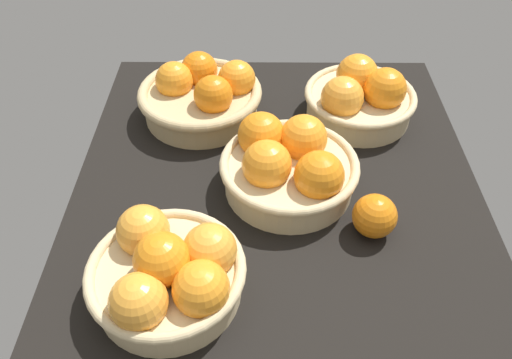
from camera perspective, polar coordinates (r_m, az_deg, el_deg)
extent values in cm
cube|color=black|center=(91.51, 2.32, -1.48)|extent=(84.00, 72.00, 3.00)
cylinder|color=#D3BC8C|center=(106.82, 11.42, 8.14)|extent=(20.94, 20.94, 5.23)
torus|color=#D3BC8C|center=(105.35, 11.62, 9.29)|extent=(22.43, 22.43, 1.48)
sphere|color=orange|center=(103.74, 14.24, 9.79)|extent=(8.38, 8.38, 8.38)
sphere|color=#F49E33|center=(100.86, 9.63, 9.01)|extent=(8.38, 8.38, 8.38)
sphere|color=orange|center=(106.30, 11.25, 11.42)|extent=(8.38, 8.38, 8.38)
cylinder|color=#D3BC8C|center=(88.87, 3.68, 0.57)|extent=(22.40, 22.40, 5.44)
torus|color=#D3BC8C|center=(87.04, 3.76, 1.87)|extent=(24.00, 24.00, 1.61)
sphere|color=orange|center=(89.08, 5.35, 4.65)|extent=(8.33, 8.33, 8.33)
sphere|color=orange|center=(83.64, 1.22, 1.69)|extent=(8.33, 8.33, 8.33)
sphere|color=orange|center=(82.72, 7.08, 0.41)|extent=(8.33, 8.33, 8.33)
sphere|color=orange|center=(89.45, 0.59, 4.99)|extent=(8.33, 8.33, 8.33)
cylinder|color=#D3BC8C|center=(75.32, -9.84, -11.11)|extent=(21.03, 21.03, 5.23)
torus|color=#D3BC8C|center=(73.22, -10.09, -9.93)|extent=(22.69, 22.69, 1.65)
sphere|color=orange|center=(68.90, -6.18, -12.08)|extent=(7.79, 7.79, 7.79)
sphere|color=orange|center=(70.62, -10.53, -8.81)|extent=(7.79, 7.79, 7.79)
sphere|color=#F49E33|center=(72.52, -5.20, -7.86)|extent=(7.79, 7.79, 7.79)
sphere|color=#F49E33|center=(69.10, -13.02, -13.20)|extent=(7.79, 7.79, 7.79)
sphere|color=#F49E33|center=(76.01, -12.52, -5.64)|extent=(7.79, 7.79, 7.79)
cylinder|color=tan|center=(105.72, -6.20, 8.45)|extent=(22.92, 22.92, 5.39)
torus|color=tan|center=(104.20, -6.31, 9.66)|extent=(25.03, 25.03, 2.11)
sphere|color=orange|center=(104.64, -2.17, 11.19)|extent=(7.63, 7.63, 7.63)
sphere|color=orange|center=(108.22, -6.37, 12.11)|extent=(7.63, 7.63, 7.63)
sphere|color=orange|center=(99.50, -4.81, 9.42)|extent=(7.63, 7.63, 7.63)
sphere|color=orange|center=(105.59, -9.14, 10.90)|extent=(7.63, 7.63, 7.63)
sphere|color=orange|center=(82.87, 13.15, -4.01)|extent=(7.17, 7.17, 7.17)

